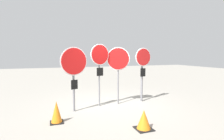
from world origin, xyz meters
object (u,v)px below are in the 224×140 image
stop_sign_3 (143,65)px  traffic_cone_1 (56,112)px  traffic_cone_0 (144,120)px  stop_sign_0 (74,66)px  stop_sign_2 (118,62)px  stop_sign_1 (100,60)px

stop_sign_3 → traffic_cone_1: bearing=-170.0°
traffic_cone_0 → traffic_cone_1: size_ratio=0.83×
stop_sign_0 → stop_sign_3: bearing=-9.3°
stop_sign_2 → traffic_cone_1: stop_sign_2 is taller
traffic_cone_0 → stop_sign_3: bearing=61.4°
traffic_cone_0 → traffic_cone_1: 2.36m
stop_sign_2 → stop_sign_1: bearing=-155.1°
stop_sign_3 → traffic_cone_1: (-3.31, -1.13, -1.15)m
stop_sign_1 → traffic_cone_0: (0.50, -2.27, -1.44)m
stop_sign_1 → traffic_cone_0: size_ratio=4.51×
stop_sign_2 → traffic_cone_1: size_ratio=3.61×
stop_sign_1 → traffic_cone_0: stop_sign_1 is taller
traffic_cone_0 → traffic_cone_1: (-2.05, 1.18, 0.05)m
traffic_cone_0 → stop_sign_2: bearing=84.6°
stop_sign_0 → traffic_cone_0: size_ratio=4.25×
stop_sign_2 → stop_sign_3: (1.05, 0.02, -0.16)m
stop_sign_3 → stop_sign_0: bearing=178.6°
stop_sign_1 → stop_sign_2: (0.71, 0.02, -0.07)m
stop_sign_3 → stop_sign_1: bearing=172.6°
stop_sign_0 → stop_sign_1: size_ratio=0.94×
stop_sign_0 → stop_sign_3: (2.71, 0.36, -0.05)m
stop_sign_2 → traffic_cone_0: 2.67m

